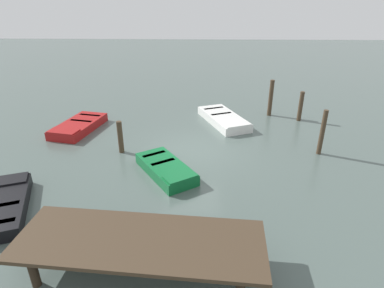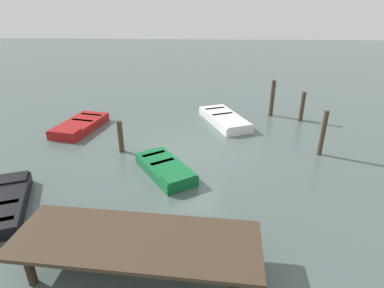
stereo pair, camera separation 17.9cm
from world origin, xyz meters
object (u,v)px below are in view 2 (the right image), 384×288
(rowboat_red, at_px, (80,125))
(rowboat_green, at_px, (165,168))
(mooring_piling_center, at_px, (323,133))
(mooring_piling_near_left, at_px, (272,98))
(rowboat_white, at_px, (225,119))
(mooring_piling_mid_left, at_px, (302,107))
(dock_segment, at_px, (136,242))
(mooring_piling_far_right, at_px, (121,137))
(rowboat_black, at_px, (5,203))

(rowboat_red, bearing_deg, rowboat_green, 60.92)
(mooring_piling_center, bearing_deg, mooring_piling_near_left, -76.05)
(mooring_piling_near_left, bearing_deg, rowboat_white, 25.77)
(rowboat_white, relative_size, mooring_piling_mid_left, 2.47)
(rowboat_green, relative_size, mooring_piling_center, 1.56)
(dock_segment, distance_m, rowboat_red, 9.84)
(mooring_piling_center, distance_m, mooring_piling_mid_left, 3.96)
(mooring_piling_far_right, bearing_deg, rowboat_red, -41.18)
(rowboat_red, height_order, mooring_piling_center, mooring_piling_center)
(dock_segment, distance_m, rowboat_white, 10.22)
(dock_segment, height_order, rowboat_black, dock_segment)
(mooring_piling_near_left, bearing_deg, mooring_piling_mid_left, 151.59)
(mooring_piling_center, bearing_deg, mooring_piling_mid_left, -93.60)
(rowboat_white, bearing_deg, rowboat_red, -102.42)
(mooring_piling_near_left, relative_size, mooring_piling_far_right, 1.43)
(dock_segment, bearing_deg, mooring_piling_mid_left, -117.86)
(rowboat_white, xyz_separation_m, mooring_piling_far_right, (4.48, 3.60, 0.47))
(rowboat_black, bearing_deg, mooring_piling_near_left, -68.51)
(rowboat_red, distance_m, mooring_piling_near_left, 10.09)
(mooring_piling_mid_left, bearing_deg, rowboat_black, 36.66)
(dock_segment, bearing_deg, rowboat_red, -57.39)
(dock_segment, bearing_deg, rowboat_black, -21.10)
(mooring_piling_far_right, bearing_deg, rowboat_white, -141.22)
(dock_segment, height_order, rowboat_white, dock_segment)
(rowboat_white, height_order, mooring_piling_mid_left, mooring_piling_mid_left)
(rowboat_black, bearing_deg, rowboat_red, -20.50)
(rowboat_red, xyz_separation_m, mooring_piling_mid_left, (-11.17, -1.74, 0.56))
(mooring_piling_center, height_order, mooring_piling_mid_left, mooring_piling_center)
(dock_segment, bearing_deg, rowboat_green, -86.71)
(rowboat_white, xyz_separation_m, mooring_piling_mid_left, (-4.01, -0.48, 0.56))
(mooring_piling_center, bearing_deg, dock_segment, 45.80)
(rowboat_black, relative_size, rowboat_red, 0.98)
(dock_segment, bearing_deg, mooring_piling_center, -130.01)
(rowboat_red, bearing_deg, mooring_piling_near_left, 116.12)
(mooring_piling_far_right, bearing_deg, dock_segment, 107.59)
(rowboat_white, relative_size, mooring_piling_far_right, 2.79)
(rowboat_black, xyz_separation_m, mooring_piling_center, (-10.80, -4.27, 0.74))
(rowboat_red, height_order, mooring_piling_far_right, mooring_piling_far_right)
(mooring_piling_near_left, bearing_deg, rowboat_black, 43.05)
(rowboat_green, bearing_deg, rowboat_red, -164.51)
(rowboat_black, distance_m, mooring_piling_mid_left, 13.78)
(rowboat_green, xyz_separation_m, rowboat_red, (4.74, -4.09, -0.00))
(rowboat_black, relative_size, mooring_piling_center, 1.74)
(dock_segment, distance_m, mooring_piling_far_right, 6.60)
(mooring_piling_far_right, bearing_deg, mooring_piling_center, -179.08)
(rowboat_green, relative_size, rowboat_white, 0.77)
(rowboat_white, relative_size, mooring_piling_center, 2.02)
(mooring_piling_near_left, height_order, mooring_piling_center, mooring_piling_near_left)
(rowboat_black, distance_m, mooring_piling_near_left, 13.19)
(rowboat_black, bearing_deg, dock_segment, -136.85)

